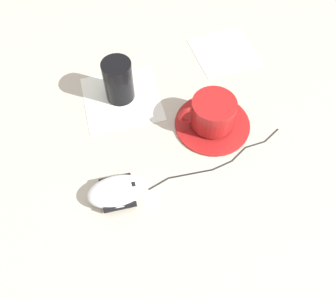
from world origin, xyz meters
name	(u,v)px	position (x,y,z in m)	size (l,w,h in m)	color
ground_plane	(171,119)	(0.00, 0.00, 0.00)	(3.00, 3.00, 0.00)	#B2A899
saucer	(212,124)	(0.04, 0.08, 0.00)	(0.15, 0.15, 0.01)	maroon
coffee_cup	(212,113)	(0.03, 0.08, 0.04)	(0.09, 0.12, 0.06)	maroon
computer_mouse	(117,191)	(0.15, -0.14, 0.02)	(0.06, 0.11, 0.04)	silver
mouse_cable	(219,161)	(0.12, 0.06, 0.00)	(0.07, 0.29, 0.00)	black
napkin_under_glass	(122,99)	(-0.08, -0.09, 0.00)	(0.16, 0.16, 0.00)	silver
drinking_glass	(118,80)	(-0.09, -0.09, 0.05)	(0.06, 0.06, 0.09)	black
napkin_spare	(223,52)	(-0.16, 0.17, 0.00)	(0.13, 0.13, 0.00)	white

